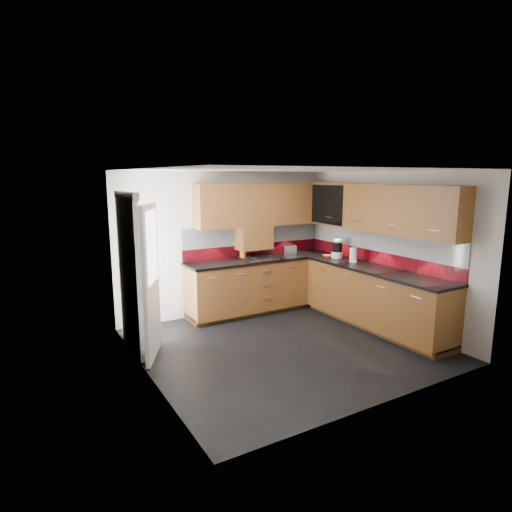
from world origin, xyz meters
TOP-DOWN VIEW (x-y plane):
  - room at (0.00, 0.00)m, footprint 4.00×3.80m
  - base_cabinets at (1.07, 0.72)m, footprint 2.70×3.20m
  - countertop at (1.05, 0.70)m, footprint 2.72×3.22m
  - backsplash at (1.28, 0.93)m, footprint 2.70×3.20m
  - upper_cabinets at (1.23, 0.78)m, footprint 2.50×3.20m
  - extractor_hood at (0.45, 1.64)m, footprint 0.60×0.33m
  - glass_cabinet at (1.71, 1.07)m, footprint 0.32×0.80m
  - back_door at (-1.78, 0.75)m, footprint 0.42×1.19m
  - gas_hob at (0.45, 1.47)m, footprint 0.56×0.49m
  - utensil_pot at (0.24, 1.65)m, footprint 0.12×0.12m
  - toaster at (1.14, 1.55)m, footprint 0.26×0.21m
  - food_processor at (1.65, 0.87)m, footprint 0.19×0.19m
  - paper_towel at (1.62, 0.43)m, footprint 0.13×0.13m
  - orange_cloth at (1.63, 1.08)m, footprint 0.17×0.16m

SIDE VIEW (x-z plane):
  - base_cabinets at x=1.07m, z-range -0.04..0.91m
  - countertop at x=1.05m, z-range 0.90..0.94m
  - orange_cloth at x=1.63m, z-range 0.94..0.96m
  - gas_hob at x=0.45m, z-range 0.93..0.98m
  - toaster at x=1.14m, z-range 0.94..1.10m
  - back_door at x=-1.78m, z-range 0.01..2.05m
  - utensil_pot at x=0.24m, z-range 0.83..1.24m
  - paper_towel at x=1.62m, z-range 0.94..1.18m
  - food_processor at x=1.65m, z-range 0.93..1.24m
  - backsplash at x=1.28m, z-range 0.94..1.48m
  - extractor_hood at x=0.45m, z-range 1.08..1.48m
  - room at x=0.00m, z-range 0.18..2.82m
  - upper_cabinets at x=1.23m, z-range 1.48..2.20m
  - glass_cabinet at x=1.71m, z-range 1.54..2.20m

